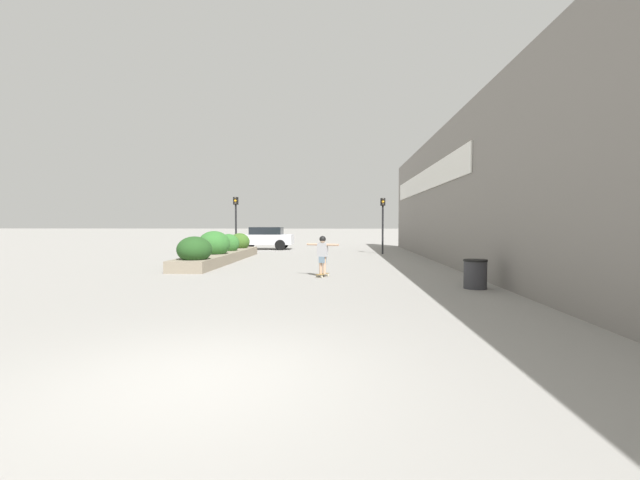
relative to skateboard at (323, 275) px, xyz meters
The scene contains 10 objects.
ground_plane 9.78m from the skateboard, 96.04° to the right, with size 300.00×300.00×0.00m, color gray.
building_wall_right 6.38m from the skateboard, 12.55° to the left, with size 0.67×36.71×6.18m.
planter_box 7.33m from the skateboard, 134.03° to the left, with size 1.53×10.14×1.48m.
skateboard is the anchor object (origin of this frame).
skateboarder 0.82m from the skateboard, behind, with size 1.13×0.60×1.30m.
trash_bin 5.05m from the skateboard, 29.43° to the right, with size 0.66×0.66×0.82m.
car_leftmost 16.07m from the skateboard, 107.19° to the left, with size 4.02×1.94×1.57m.
car_center_left 20.96m from the skateboard, 61.28° to the left, with size 3.82×1.95×1.45m.
traffic_light_left 12.26m from the skateboard, 117.92° to the left, with size 0.28×0.30×3.40m.
traffic_light_right 11.72m from the skateboard, 74.27° to the left, with size 0.28×0.30×3.34m.
Camera 1 is at (1.65, -4.86, 1.82)m, focal length 24.00 mm.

